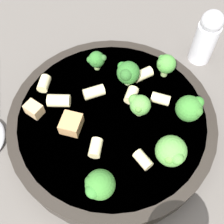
% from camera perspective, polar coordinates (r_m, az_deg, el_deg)
% --- Properties ---
extents(ground_plane, '(2.00, 2.00, 0.00)m').
position_cam_1_polar(ground_plane, '(0.40, -0.00, -3.24)').
color(ground_plane, '#5B5651').
extents(pasta_bowl, '(0.27, 0.27, 0.03)m').
position_cam_1_polar(pasta_bowl, '(0.38, -0.00, -1.85)').
color(pasta_bowl, '#28231E').
rests_on(pasta_bowl, ground_plane).
extents(broccoli_floret_0, '(0.03, 0.03, 0.04)m').
position_cam_1_polar(broccoli_floret_0, '(0.36, 15.55, 0.72)').
color(broccoli_floret_0, '#9EC175').
rests_on(broccoli_floret_0, pasta_bowl).
extents(broccoli_floret_1, '(0.04, 0.04, 0.04)m').
position_cam_1_polar(broccoli_floret_1, '(0.33, 11.94, -7.92)').
color(broccoli_floret_1, '#9EC175').
rests_on(broccoli_floret_1, pasta_bowl).
extents(broccoli_floret_2, '(0.03, 0.02, 0.03)m').
position_cam_1_polar(broccoli_floret_2, '(0.40, -3.17, 10.53)').
color(broccoli_floret_2, '#93B766').
rests_on(broccoli_floret_2, pasta_bowl).
extents(broccoli_floret_3, '(0.03, 0.03, 0.03)m').
position_cam_1_polar(broccoli_floret_3, '(0.36, 5.57, 1.46)').
color(broccoli_floret_3, '#93B766').
rests_on(broccoli_floret_3, pasta_bowl).
extents(broccoli_floret_4, '(0.03, 0.03, 0.04)m').
position_cam_1_polar(broccoli_floret_4, '(0.31, -2.72, -14.58)').
color(broccoli_floret_4, '#84AD60').
rests_on(broccoli_floret_4, pasta_bowl).
extents(broccoli_floret_5, '(0.03, 0.03, 0.04)m').
position_cam_1_polar(broccoli_floret_5, '(0.38, 3.25, 7.98)').
color(broccoli_floret_5, '#9EC175').
rests_on(broccoli_floret_5, pasta_bowl).
extents(broccoli_floret_6, '(0.03, 0.03, 0.04)m').
position_cam_1_polar(broccoli_floret_6, '(0.40, 10.86, 9.53)').
color(broccoli_floret_6, '#93B766').
rests_on(broccoli_floret_6, pasta_bowl).
extents(rigatoni_0, '(0.03, 0.02, 0.01)m').
position_cam_1_polar(rigatoni_0, '(0.38, 9.82, 2.66)').
color(rigatoni_0, beige).
rests_on(rigatoni_0, pasta_bowl).
extents(rigatoni_1, '(0.03, 0.03, 0.02)m').
position_cam_1_polar(rigatoni_1, '(0.38, -3.70, 4.06)').
color(rigatoni_1, beige).
rests_on(rigatoni_1, pasta_bowl).
extents(rigatoni_2, '(0.02, 0.02, 0.01)m').
position_cam_1_polar(rigatoni_2, '(0.40, -13.65, 5.66)').
color(rigatoni_2, beige).
rests_on(rigatoni_2, pasta_bowl).
extents(rigatoni_3, '(0.03, 0.03, 0.02)m').
position_cam_1_polar(rigatoni_3, '(0.38, -10.74, 2.29)').
color(rigatoni_3, beige).
rests_on(rigatoni_3, pasta_bowl).
extents(rigatoni_4, '(0.02, 0.02, 0.02)m').
position_cam_1_polar(rigatoni_4, '(0.38, 3.95, 3.45)').
color(rigatoni_4, beige).
rests_on(rigatoni_4, pasta_bowl).
extents(rigatoni_5, '(0.03, 0.03, 0.01)m').
position_cam_1_polar(rigatoni_5, '(0.40, 6.28, 7.60)').
color(rigatoni_5, beige).
rests_on(rigatoni_5, pasta_bowl).
extents(rigatoni_6, '(0.02, 0.02, 0.01)m').
position_cam_1_polar(rigatoni_6, '(0.34, -4.04, -7.01)').
color(rigatoni_6, beige).
rests_on(rigatoni_6, pasta_bowl).
extents(rigatoni_7, '(0.03, 0.02, 0.01)m').
position_cam_1_polar(rigatoni_7, '(0.34, 6.30, -9.59)').
color(rigatoni_7, beige).
rests_on(rigatoni_7, pasta_bowl).
extents(chicken_chunk_0, '(0.03, 0.03, 0.02)m').
position_cam_1_polar(chicken_chunk_0, '(0.36, -8.30, -2.39)').
color(chicken_chunk_0, tan).
rests_on(chicken_chunk_0, pasta_bowl).
extents(chicken_chunk_1, '(0.02, 0.02, 0.02)m').
position_cam_1_polar(chicken_chunk_1, '(0.38, -15.57, 0.54)').
color(chicken_chunk_1, tan).
rests_on(chicken_chunk_1, pasta_bowl).
extents(pepper_shaker, '(0.03, 0.03, 0.09)m').
position_cam_1_polar(pepper_shaker, '(0.46, 18.62, 14.29)').
color(pepper_shaker, silver).
rests_on(pepper_shaker, ground_plane).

